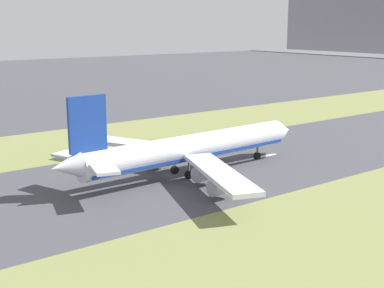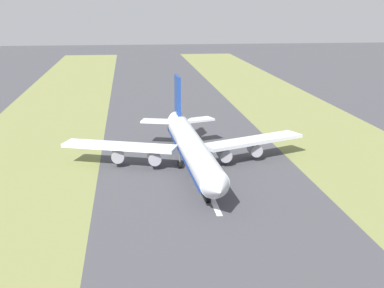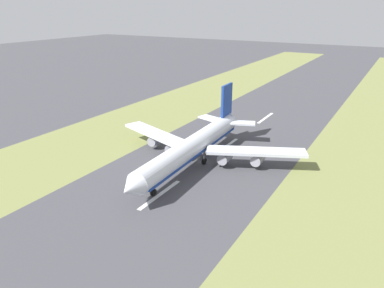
{
  "view_description": "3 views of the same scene",
  "coord_description": "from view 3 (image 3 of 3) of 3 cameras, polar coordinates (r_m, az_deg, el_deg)",
  "views": [
    {
      "loc": [
        96.2,
        -66.72,
        33.74
      ],
      "look_at": [
        2.01,
        3.71,
        7.0
      ],
      "focal_mm": 50.0,
      "sensor_mm": 36.0,
      "label": 1
    },
    {
      "loc": [
        17.07,
        128.71,
        40.65
      ],
      "look_at": [
        2.01,
        3.71,
        7.0
      ],
      "focal_mm": 50.0,
      "sensor_mm": 36.0,
      "label": 2
    },
    {
      "loc": [
        -49.64,
        93.64,
        45.56
      ],
      "look_at": [
        2.01,
        3.71,
        7.0
      ],
      "focal_mm": 35.0,
      "sensor_mm": 36.0,
      "label": 3
    }
  ],
  "objects": [
    {
      "name": "grass_median_east",
      "position": [
        140.72,
        -14.58,
        0.82
      ],
      "size": [
        40.0,
        600.0,
        0.01
      ],
      "primitive_type": "cube",
      "color": "olive",
      "rests_on": "ground"
    },
    {
      "name": "centreline_dash_far",
      "position": [
        97.11,
        -4.9,
        -7.66
      ],
      "size": [
        1.2,
        18.0,
        0.01
      ],
      "primitive_type": "cube",
      "color": "silver",
      "rests_on": "ground"
    },
    {
      "name": "centreline_dash_mid",
      "position": [
        128.94,
        5.21,
        -0.38
      ],
      "size": [
        1.2,
        18.0,
        0.01
      ],
      "primitive_type": "cube",
      "color": "silver",
      "rests_on": "ground"
    },
    {
      "name": "airplane_main_jet",
      "position": [
        112.58,
        0.45,
        -0.17
      ],
      "size": [
        64.08,
        67.17,
        20.2
      ],
      "color": "silver",
      "rests_on": "ground"
    },
    {
      "name": "ground_plane",
      "position": [
        115.36,
        1.79,
        -2.88
      ],
      "size": [
        800.0,
        800.0,
        0.0
      ],
      "primitive_type": "plane",
      "color": "#424247"
    },
    {
      "name": "grass_median_west",
      "position": [
        104.24,
        24.35,
        -7.5
      ],
      "size": [
        40.0,
        600.0,
        0.01
      ],
      "primitive_type": "cube",
      "color": "olive",
      "rests_on": "ground"
    },
    {
      "name": "centreline_dash_near",
      "position": [
        164.38,
        11.12,
        3.92
      ],
      "size": [
        1.2,
        18.0,
        0.01
      ],
      "primitive_type": "cube",
      "color": "silver",
      "rests_on": "ground"
    }
  ]
}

